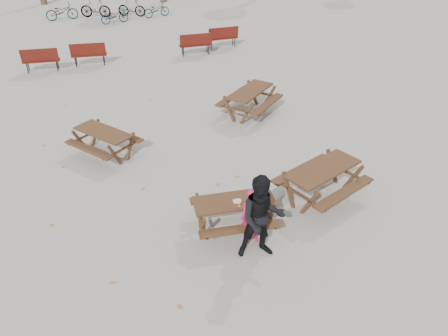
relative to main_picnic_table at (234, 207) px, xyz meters
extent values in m
plane|color=gray|center=(0.00, 0.00, -0.59)|extent=(80.00, 80.00, 0.00)
cube|color=#322112|center=(0.00, 0.00, 0.16)|extent=(1.80, 0.70, 0.05)
cube|color=#322112|center=(0.00, -0.60, -0.14)|extent=(1.80, 0.25, 0.05)
cube|color=#322112|center=(0.00, 0.60, -0.14)|extent=(1.80, 0.25, 0.05)
cylinder|color=#322112|center=(-0.75, -0.30, -0.22)|extent=(0.08, 0.08, 0.73)
cylinder|color=#322112|center=(-0.75, 0.30, -0.22)|extent=(0.08, 0.08, 0.73)
cylinder|color=#322112|center=(0.75, -0.30, -0.22)|extent=(0.08, 0.08, 0.73)
cylinder|color=#322112|center=(0.75, 0.30, -0.22)|extent=(0.08, 0.08, 0.73)
cube|color=white|center=(0.06, -0.07, 0.21)|extent=(0.18, 0.11, 0.03)
ellipsoid|color=tan|center=(0.06, -0.07, 0.25)|extent=(0.14, 0.06, 0.05)
cylinder|color=silver|center=(0.06, -0.23, 0.26)|extent=(0.06, 0.06, 0.15)
cylinder|color=#DB490B|center=(0.06, -0.23, 0.25)|extent=(0.07, 0.07, 0.05)
cylinder|color=white|center=(0.06, -0.23, 0.35)|extent=(0.03, 0.03, 0.02)
imported|color=#E21C62|center=(0.27, -0.50, 0.08)|extent=(0.53, 0.39, 1.33)
imported|color=black|center=(0.34, -0.95, 0.38)|extent=(1.02, 0.84, 1.94)
imported|color=black|center=(-5.39, 20.78, -0.11)|extent=(1.91, 0.94, 0.96)
imported|color=black|center=(-3.46, 20.96, -0.04)|extent=(1.91, 1.01, 1.10)
imported|color=black|center=(-2.37, 19.31, -0.17)|extent=(1.69, 1.02, 0.84)
imported|color=black|center=(-1.31, 20.74, -0.07)|extent=(1.78, 1.12, 1.04)
imported|color=black|center=(0.15, 20.25, -0.16)|extent=(1.73, 1.07, 0.86)
camera|label=1|loc=(-1.93, -7.49, 5.96)|focal=35.00mm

